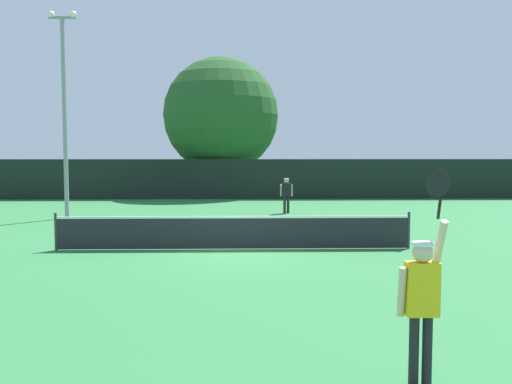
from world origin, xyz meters
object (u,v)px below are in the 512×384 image
Objects in this scene: player_serving at (422,291)px; parked_car_near at (126,180)px; player_receiving at (286,192)px; light_pole at (64,102)px; tennis_ball at (136,248)px; large_tree at (221,115)px; parked_car_mid at (369,179)px.

player_serving reaches higher than parked_car_near.
light_pole is (-9.39, -1.69, 3.88)m from player_receiving.
tennis_ball is 0.02× the size of parked_car_near.
player_receiving is 0.18× the size of large_tree.
light_pole reaches higher than parked_car_mid.
large_tree reaches higher than player_receiving.
large_tree is at bearing -72.53° from player_receiving.
light_pole is at bearing 120.12° from tennis_ball.
large_tree is 2.04× the size of parked_car_mid.
player_receiving is 17.54m from parked_car_near.
large_tree is (6.03, 12.37, 0.27)m from light_pole.
parked_car_near is at bearing 107.49° from player_serving.
tennis_ball is 20.49m from large_tree.
parked_car_near reaches higher than player_receiving.
light_pole is at bearing -129.47° from parked_car_mid.
parked_car_near is at bearing 152.64° from large_tree.
parked_car_mid is (12.64, 25.23, 0.74)m from tennis_ball.
tennis_ball is 23.91m from parked_car_near.
light_pole is 1.98× the size of parked_car_mid.
tennis_ball is (-5.10, -9.09, -0.94)m from player_receiving.
light_pole reaches higher than parked_car_near.
tennis_ball is at bearing -112.56° from parked_car_mid.
player_serving is 19.71m from light_pole.
player_receiving is 10.30m from light_pole.
player_serving is at bearing -83.25° from large_tree.
player_receiving is 10.47m from tennis_ball.
tennis_ball is 28.23m from parked_car_mid.
tennis_ball is at bearing -59.88° from light_pole.
player_receiving is 17.81m from parked_car_mid.
large_tree reaches higher than tennis_ball.
parked_car_near is at bearing -169.85° from parked_car_mid.
light_pole reaches higher than player_receiving.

